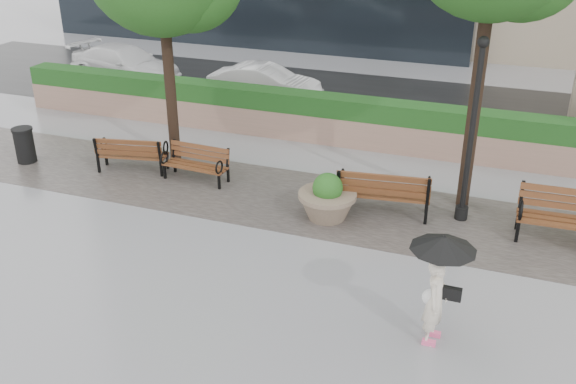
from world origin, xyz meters
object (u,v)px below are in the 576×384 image
(bench_1, at_px, (196,171))
(lamppost, at_px, (470,144))
(bench_2, at_px, (383,201))
(car_left, at_px, (126,64))
(pedestrian, at_px, (439,279))
(car_right, at_px, (265,84))
(trash_bin, at_px, (25,146))
(bench_3, at_px, (568,229))
(bench_0, at_px, (133,161))
(planter_left, at_px, (327,201))

(bench_1, xyz_separation_m, lamppost, (6.44, 0.18, 1.51))
(bench_2, distance_m, car_left, 13.58)
(bench_1, distance_m, lamppost, 6.62)
(pedestrian, bearing_deg, car_right, 43.38)
(trash_bin, relative_size, pedestrian, 0.48)
(bench_3, xyz_separation_m, pedestrian, (-2.09, -4.11, 0.82))
(bench_1, relative_size, car_right, 0.44)
(bench_0, bearing_deg, lamppost, 169.45)
(bench_2, xyz_separation_m, pedestrian, (1.74, -4.05, 0.83))
(bench_1, height_order, car_right, car_right)
(trash_bin, xyz_separation_m, lamppost, (11.25, 0.68, 1.32))
(bench_1, xyz_separation_m, planter_left, (3.65, -0.81, 0.16))
(lamppost, height_order, car_right, lamppost)
(car_left, height_order, car_right, car_left)
(planter_left, height_order, trash_bin, planter_left)
(bench_0, height_order, bench_2, bench_2)
(bench_0, distance_m, car_right, 6.78)
(bench_0, relative_size, lamppost, 0.46)
(bench_2, xyz_separation_m, car_left, (-11.43, 7.34, 0.34))
(bench_3, bearing_deg, bench_1, 177.08)
(trash_bin, bearing_deg, bench_0, 8.84)
(planter_left, distance_m, lamppost, 3.25)
(trash_bin, height_order, lamppost, lamppost)
(bench_1, relative_size, pedestrian, 0.89)
(bench_0, distance_m, bench_2, 6.57)
(lamppost, bearing_deg, pedestrian, -89.24)
(planter_left, height_order, car_right, car_right)
(bench_2, relative_size, car_left, 0.46)
(bench_2, bearing_deg, bench_1, -9.82)
(bench_3, xyz_separation_m, planter_left, (-4.94, -0.68, 0.09))
(bench_3, bearing_deg, car_right, 142.22)
(bench_1, bearing_deg, bench_3, 2.49)
(bench_3, height_order, lamppost, lamppost)
(bench_0, bearing_deg, car_right, -110.00)
(bench_1, distance_m, car_left, 9.78)
(bench_2, bearing_deg, bench_0, -8.91)
(bench_1, height_order, lamppost, lamppost)
(car_right, bearing_deg, car_left, 85.12)
(bench_3, height_order, car_left, car_left)
(pedestrian, bearing_deg, bench_3, -17.62)
(bench_2, relative_size, planter_left, 1.65)
(bench_3, bearing_deg, trash_bin, 179.52)
(bench_2, xyz_separation_m, lamppost, (1.68, 0.38, 1.45))
(bench_2, distance_m, planter_left, 1.27)
(bench_2, xyz_separation_m, planter_left, (-1.10, -0.62, 0.10))
(bench_1, xyz_separation_m, bench_3, (8.59, -0.13, 0.07))
(bench_1, bearing_deg, car_left, 136.43)
(trash_bin, bearing_deg, pedestrian, -18.33)
(bench_2, bearing_deg, car_right, -58.18)
(planter_left, height_order, pedestrian, pedestrian)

